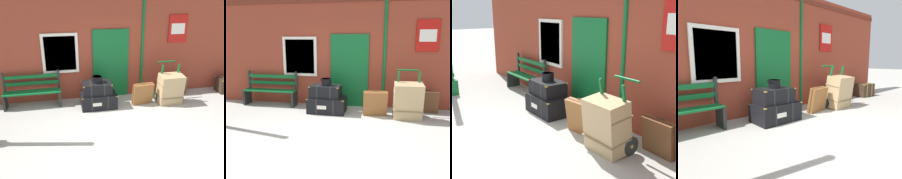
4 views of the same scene
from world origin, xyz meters
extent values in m
plane|color=#A3A099|center=(0.00, 0.00, 0.00)|extent=(60.00, 60.00, 0.00)
cube|color=brown|center=(0.00, 2.60, 1.60)|extent=(10.40, 0.30, 3.20)
cube|color=maroon|center=(0.00, 2.44, 3.02)|extent=(10.40, 0.03, 0.12)
cube|color=#0F5B28|center=(0.08, 2.43, 1.05)|extent=(1.10, 0.05, 2.10)
cube|color=#093718|center=(0.08, 2.41, 1.05)|extent=(0.06, 0.02, 2.10)
cube|color=silver|center=(-1.41, 2.43, 1.45)|extent=(1.04, 0.06, 1.16)
cube|color=silver|center=(-1.41, 2.41, 1.45)|extent=(0.88, 0.02, 1.00)
cylinder|color=#0F5B28|center=(1.07, 2.45, 1.60)|extent=(0.09, 0.09, 3.14)
cube|color=#B7140F|center=(2.19, 2.43, 2.05)|extent=(0.60, 0.02, 0.84)
cube|color=white|center=(2.19, 2.41, 2.05)|extent=(0.44, 0.01, 0.32)
cube|color=#0F5B28|center=(-2.28, 1.96, 0.45)|extent=(1.60, 0.09, 0.04)
cube|color=#0F5B28|center=(-2.28, 2.10, 0.45)|extent=(1.60, 0.09, 0.04)
cube|color=#0F5B28|center=(-2.28, 2.24, 0.45)|extent=(1.60, 0.09, 0.04)
cube|color=#0F5B28|center=(-2.28, 2.30, 0.65)|extent=(1.60, 0.05, 0.10)
cube|color=#0F5B28|center=(-2.28, 2.30, 0.85)|extent=(1.60, 0.05, 0.10)
cube|color=black|center=(-3.04, 2.10, 0.23)|extent=(0.06, 0.40, 0.45)
cube|color=black|center=(-3.04, 2.30, 0.73)|extent=(0.06, 0.06, 0.56)
cube|color=black|center=(-1.52, 2.10, 0.23)|extent=(0.06, 0.40, 0.45)
cube|color=black|center=(-1.52, 2.30, 0.73)|extent=(0.06, 0.06, 0.56)
cube|color=black|center=(-0.43, 1.71, 0.21)|extent=(1.00, 0.65, 0.42)
cube|color=black|center=(-0.65, 1.72, 0.21)|extent=(0.04, 0.65, 0.43)
cube|color=black|center=(-0.20, 1.71, 0.21)|extent=(0.04, 0.65, 0.43)
cube|color=#B79338|center=(-0.91, 1.42, 0.41)|extent=(0.05, 0.05, 0.02)
cube|color=#B79338|center=(0.05, 1.41, 0.41)|extent=(0.05, 0.05, 0.02)
cube|color=#B79338|center=(-0.91, 2.02, 0.41)|extent=(0.05, 0.05, 0.02)
cube|color=#B79338|center=(0.05, 2.01, 0.41)|extent=(0.05, 0.05, 0.02)
cube|color=silver|center=(-0.47, 1.40, 0.21)|extent=(0.36, 0.01, 0.10)
cube|color=black|center=(-0.47, 1.72, 0.58)|extent=(0.81, 0.56, 0.32)
cube|color=black|center=(-0.65, 1.73, 0.58)|extent=(0.05, 0.55, 0.33)
cube|color=black|center=(-0.29, 1.72, 0.58)|extent=(0.05, 0.55, 0.33)
cube|color=#B79338|center=(-0.85, 1.48, 0.73)|extent=(0.05, 0.05, 0.02)
cube|color=#B79338|center=(-0.09, 1.46, 0.73)|extent=(0.05, 0.05, 0.02)
cube|color=#B79338|center=(-0.84, 1.98, 0.73)|extent=(0.05, 0.05, 0.02)
cube|color=#B79338|center=(-0.08, 1.96, 0.73)|extent=(0.05, 0.05, 0.02)
cylinder|color=black|center=(-0.45, 1.72, 0.83)|extent=(0.26, 0.26, 0.18)
cylinder|color=black|center=(-0.47, 1.72, 0.90)|extent=(0.28, 0.28, 0.04)
cube|color=black|center=(1.66, 1.48, 0.01)|extent=(0.56, 0.28, 0.03)
cube|color=#0F5B28|center=(1.41, 1.68, 0.59)|extent=(0.04, 0.28, 1.18)
cube|color=#0F5B28|center=(1.91, 1.68, 0.59)|extent=(0.04, 0.28, 1.18)
cylinder|color=#0F5B28|center=(1.66, 1.91, 1.18)|extent=(0.54, 0.04, 0.04)
cylinder|color=black|center=(1.34, 1.74, 0.16)|extent=(0.04, 0.32, 0.32)
cylinder|color=#B79338|center=(1.34, 1.74, 0.16)|extent=(0.07, 0.06, 0.06)
cylinder|color=black|center=(1.98, 1.74, 0.16)|extent=(0.05, 0.32, 0.32)
cylinder|color=#B79338|center=(1.98, 1.74, 0.16)|extent=(0.07, 0.06, 0.06)
cube|color=tan|center=(1.66, 1.50, 0.46)|extent=(0.68, 0.54, 0.92)
cube|color=olive|center=(1.66, 1.50, 0.27)|extent=(0.70, 0.46, 0.08)
cube|color=olive|center=(1.66, 1.50, 0.66)|extent=(0.70, 0.46, 0.08)
cube|color=brown|center=(2.23, 2.09, 0.31)|extent=(0.58, 0.25, 0.62)
cylinder|color=#3A2112|center=(2.23, 2.11, 0.63)|extent=(0.16, 0.03, 0.03)
cube|color=#351E10|center=(2.23, 2.09, 0.31)|extent=(0.59, 0.14, 0.61)
cube|color=brown|center=(0.86, 1.60, 0.33)|extent=(0.63, 0.33, 0.66)
cylinder|color=#4F3018|center=(0.86, 1.62, 0.67)|extent=(0.16, 0.05, 0.03)
cube|color=#482C16|center=(0.86, 1.60, 0.33)|extent=(0.63, 0.20, 0.65)
camera|label=1|loc=(-1.39, -4.70, 3.14)|focal=39.53mm
camera|label=2|loc=(0.94, -4.30, 1.95)|focal=37.49mm
camera|label=3|loc=(4.77, -1.54, 2.27)|focal=46.10mm
camera|label=4|loc=(-3.02, -1.67, 1.33)|focal=31.56mm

